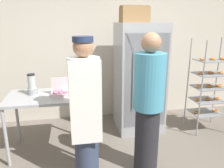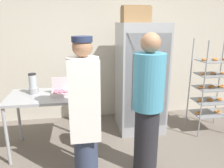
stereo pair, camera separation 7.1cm
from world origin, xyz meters
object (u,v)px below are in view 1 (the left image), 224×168
(refrigerator, at_px, (139,78))
(cardboard_storage_box, at_px, (134,14))
(baking_rack, at_px, (209,86))
(person_baker, at_px, (85,108))
(donut_box, at_px, (61,92))
(blender_pitcher, at_px, (32,85))
(person_customer, at_px, (148,105))

(refrigerator, distance_m, cardboard_storage_box, 1.07)
(baking_rack, xyz_separation_m, cardboard_storage_box, (-1.31, 0.20, 1.18))
(baking_rack, xyz_separation_m, person_baker, (-2.18, -0.84, 0.10))
(donut_box, height_order, blender_pitcher, blender_pitcher)
(person_baker, bearing_deg, refrigerator, 48.37)
(donut_box, relative_size, person_baker, 0.16)
(blender_pitcher, relative_size, person_customer, 0.17)
(cardboard_storage_box, distance_m, person_customer, 1.53)
(refrigerator, relative_size, baking_rack, 1.16)
(donut_box, bearing_deg, refrigerator, 21.57)
(blender_pitcher, distance_m, person_customer, 1.67)
(refrigerator, height_order, person_customer, refrigerator)
(refrigerator, height_order, donut_box, refrigerator)
(donut_box, xyz_separation_m, blender_pitcher, (-0.40, 0.14, 0.09))
(cardboard_storage_box, bearing_deg, refrigerator, 33.54)
(person_baker, height_order, person_customer, person_customer)
(blender_pitcher, bearing_deg, cardboard_storage_box, 10.30)
(baking_rack, relative_size, cardboard_storage_box, 3.66)
(blender_pitcher, xyz_separation_m, person_baker, (0.71, -0.75, -0.10))
(baking_rack, xyz_separation_m, blender_pitcher, (-2.89, -0.09, 0.20))
(donut_box, height_order, person_baker, person_baker)
(blender_pitcher, relative_size, cardboard_storage_box, 0.68)
(cardboard_storage_box, xyz_separation_m, person_baker, (-0.86, -1.04, -1.09))
(refrigerator, relative_size, person_customer, 1.06)
(blender_pitcher, distance_m, cardboard_storage_box, 1.88)
(refrigerator, xyz_separation_m, donut_box, (-1.32, -0.52, -0.02))
(refrigerator, relative_size, cardboard_storage_box, 4.23)
(baking_rack, height_order, blender_pitcher, baking_rack)
(baking_rack, bearing_deg, refrigerator, 165.85)
(baking_rack, bearing_deg, blender_pitcher, -178.27)
(blender_pitcher, distance_m, person_baker, 1.04)
(refrigerator, bearing_deg, blender_pitcher, -167.46)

